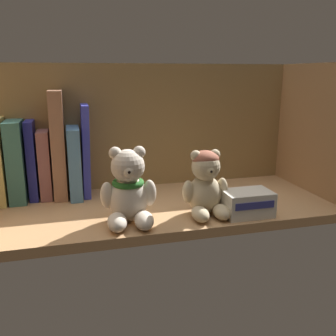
% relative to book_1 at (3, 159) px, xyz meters
% --- Properties ---
extents(shelf_board, '(0.76, 0.30, 0.02)m').
position_rel_book_1_xyz_m(shelf_board, '(0.33, -0.13, -0.10)').
color(shelf_board, tan).
rests_on(shelf_board, ground).
extents(shelf_back_panel, '(0.79, 0.01, 0.33)m').
position_rel_book_1_xyz_m(shelf_back_panel, '(0.33, 0.03, 0.05)').
color(shelf_back_panel, olive).
rests_on(shelf_back_panel, ground).
extents(shelf_side_panel_right, '(0.02, 0.33, 0.33)m').
position_rel_book_1_xyz_m(shelf_side_panel_right, '(0.72, -0.13, 0.05)').
color(shelf_side_panel_right, tan).
rests_on(shelf_side_panel_right, ground).
extents(book_1, '(0.02, 0.13, 0.19)m').
position_rel_book_1_xyz_m(book_1, '(0.00, 0.00, 0.00)').
color(book_1, tan).
rests_on(book_1, shelf_board).
extents(book_2, '(0.04, 0.13, 0.18)m').
position_rel_book_1_xyz_m(book_2, '(0.03, 0.00, -0.00)').
color(book_2, '#32635D').
rests_on(book_2, shelf_board).
extents(book_3, '(0.02, 0.09, 0.18)m').
position_rel_book_1_xyz_m(book_3, '(0.06, 0.00, -0.00)').
color(book_3, navy).
rests_on(book_3, shelf_board).
extents(book_4, '(0.03, 0.10, 0.16)m').
position_rel_book_1_xyz_m(book_4, '(0.09, 0.00, -0.02)').
color(book_4, '#875353').
rests_on(book_4, shelf_board).
extents(book_5, '(0.03, 0.12, 0.25)m').
position_rel_book_1_xyz_m(book_5, '(0.12, 0.00, 0.03)').
color(book_5, '#97684D').
rests_on(book_5, shelf_board).
extents(book_6, '(0.03, 0.14, 0.16)m').
position_rel_book_1_xyz_m(book_6, '(0.16, 0.00, -0.01)').
color(book_6, '#4E80AE').
rests_on(book_6, shelf_board).
extents(book_7, '(0.02, 0.11, 0.21)m').
position_rel_book_1_xyz_m(book_7, '(0.18, 0.00, 0.01)').
color(book_7, '#3A3FBF').
rests_on(book_7, shelf_board).
extents(teddy_bear_larger, '(0.11, 0.11, 0.15)m').
position_rel_book_1_xyz_m(teddy_bear_larger, '(0.25, -0.21, -0.03)').
color(teddy_bear_larger, beige).
rests_on(teddy_bear_larger, shelf_board).
extents(teddy_bear_smaller, '(0.10, 0.10, 0.13)m').
position_rel_book_1_xyz_m(teddy_bear_smaller, '(0.41, -0.21, -0.03)').
color(teddy_bear_smaller, beige).
rests_on(teddy_bear_smaller, shelf_board).
extents(small_product_box, '(0.10, 0.07, 0.05)m').
position_rel_book_1_xyz_m(small_product_box, '(0.49, -0.23, -0.07)').
color(small_product_box, silver).
rests_on(small_product_box, shelf_board).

